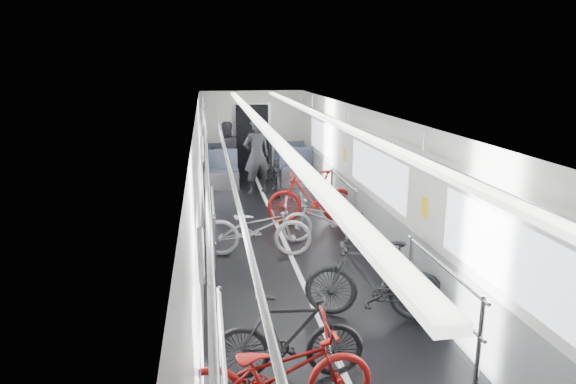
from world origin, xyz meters
name	(u,v)px	position (x,y,z in m)	size (l,w,h in m)	color
car_shell	(276,170)	(0.00, 1.78, 1.13)	(3.02, 14.01, 2.41)	black
bike_left_near	(277,373)	(-0.80, -4.06, 0.47)	(0.63, 1.81, 0.95)	#A01613
bike_left_mid	(288,337)	(-0.59, -3.46, 0.47)	(0.45, 1.58, 0.95)	black
bike_left_far	(257,228)	(-0.56, 0.10, 0.49)	(0.65, 1.86, 0.98)	#B3B4B9
bike_right_near	(374,279)	(0.69, -2.35, 0.53)	(0.50, 1.77, 1.06)	black
bike_right_mid	(327,218)	(0.78, 0.62, 0.44)	(0.58, 1.67, 0.88)	#ACACB1
bike_right_far	(312,197)	(0.72, 1.74, 0.55)	(0.52, 1.82, 1.10)	#A91614
bike_aisle	(277,178)	(0.36, 4.29, 0.40)	(0.53, 1.52, 0.80)	black
person_standing	(257,156)	(-0.13, 4.39, 0.95)	(0.69, 0.45, 1.90)	black
person_seated	(226,151)	(-0.82, 5.93, 0.82)	(0.80, 0.62, 1.64)	#332F37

